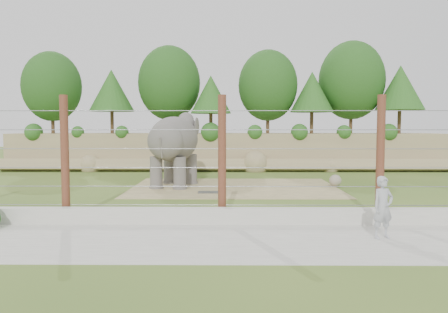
{
  "coord_description": "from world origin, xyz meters",
  "views": [
    {
      "loc": [
        0.19,
        -18.27,
        3.02
      ],
      "look_at": [
        0.0,
        2.0,
        1.6
      ],
      "focal_mm": 35.0,
      "sensor_mm": 36.0,
      "label": 1
    }
  ],
  "objects_px": {
    "stone_ball": "(335,181)",
    "zookeeper": "(383,207)",
    "elephant": "(174,150)",
    "barrier_fence": "(222,158)"
  },
  "relations": [
    {
      "from": "elephant",
      "to": "zookeeper",
      "type": "height_order",
      "value": "elephant"
    },
    {
      "from": "stone_ball",
      "to": "barrier_fence",
      "type": "bearing_deg",
      "value": -125.47
    },
    {
      "from": "elephant",
      "to": "stone_ball",
      "type": "bearing_deg",
      "value": 9.93
    },
    {
      "from": "stone_ball",
      "to": "barrier_fence",
      "type": "distance_m",
      "value": 9.63
    },
    {
      "from": "stone_ball",
      "to": "zookeeper",
      "type": "relative_size",
      "value": 0.36
    },
    {
      "from": "barrier_fence",
      "to": "zookeeper",
      "type": "distance_m",
      "value": 5.0
    },
    {
      "from": "stone_ball",
      "to": "zookeeper",
      "type": "height_order",
      "value": "zookeeper"
    },
    {
      "from": "elephant",
      "to": "barrier_fence",
      "type": "distance_m",
      "value": 8.31
    },
    {
      "from": "zookeeper",
      "to": "elephant",
      "type": "bearing_deg",
      "value": 105.22
    },
    {
      "from": "stone_ball",
      "to": "barrier_fence",
      "type": "height_order",
      "value": "barrier_fence"
    }
  ]
}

